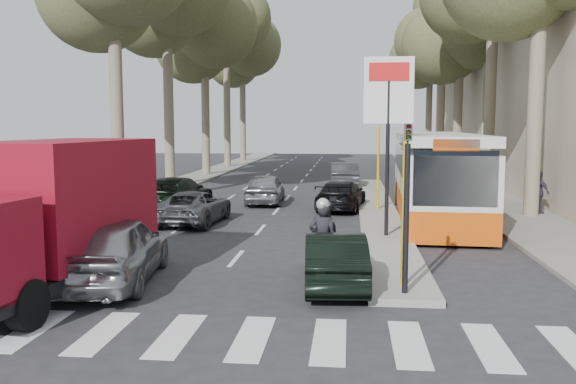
{
  "coord_description": "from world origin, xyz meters",
  "views": [
    {
      "loc": [
        2.1,
        -13.81,
        3.59
      ],
      "look_at": [
        0.31,
        3.87,
        1.6
      ],
      "focal_mm": 38.0,
      "sensor_mm": 36.0,
      "label": 1
    }
  ],
  "objects_px": {
    "red_truck": "(50,214)",
    "dark_hatchback": "(335,259)",
    "motorcycle": "(323,241)",
    "silver_hatchback": "(113,249)",
    "city_bus": "(435,173)"
  },
  "relations": [
    {
      "from": "red_truck",
      "to": "dark_hatchback",
      "type": "bearing_deg",
      "value": 17.86
    },
    {
      "from": "motorcycle",
      "to": "red_truck",
      "type": "bearing_deg",
      "value": -161.44
    },
    {
      "from": "silver_hatchback",
      "to": "motorcycle",
      "type": "height_order",
      "value": "motorcycle"
    },
    {
      "from": "motorcycle",
      "to": "silver_hatchback",
      "type": "bearing_deg",
      "value": -167.57
    },
    {
      "from": "dark_hatchback",
      "to": "city_bus",
      "type": "bearing_deg",
      "value": -112.6
    },
    {
      "from": "silver_hatchback",
      "to": "city_bus",
      "type": "bearing_deg",
      "value": -135.1
    },
    {
      "from": "motorcycle",
      "to": "dark_hatchback",
      "type": "bearing_deg",
      "value": -69.09
    },
    {
      "from": "city_bus",
      "to": "motorcycle",
      "type": "relative_size",
      "value": 5.56
    },
    {
      "from": "dark_hatchback",
      "to": "red_truck",
      "type": "distance_m",
      "value": 6.18
    },
    {
      "from": "silver_hatchback",
      "to": "motorcycle",
      "type": "xyz_separation_m",
      "value": [
        4.67,
        1.04,
        0.08
      ]
    },
    {
      "from": "motorcycle",
      "to": "city_bus",
      "type": "bearing_deg",
      "value": 68.17
    },
    {
      "from": "silver_hatchback",
      "to": "red_truck",
      "type": "xyz_separation_m",
      "value": [
        -1.0,
        -0.88,
        0.92
      ]
    },
    {
      "from": "dark_hatchback",
      "to": "city_bus",
      "type": "distance_m",
      "value": 11.16
    },
    {
      "from": "silver_hatchback",
      "to": "red_truck",
      "type": "distance_m",
      "value": 1.62
    },
    {
      "from": "city_bus",
      "to": "motorcycle",
      "type": "bearing_deg",
      "value": -109.09
    }
  ]
}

